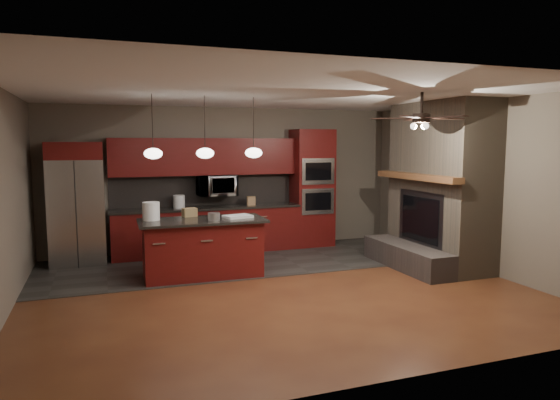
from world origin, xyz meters
name	(u,v)px	position (x,y,z in m)	size (l,w,h in m)	color
ground	(278,289)	(0.00, 0.00, 0.00)	(7.00, 7.00, 0.00)	brown
ceiling	(278,93)	(0.00, 0.00, 2.80)	(7.00, 6.00, 0.02)	white
back_wall	(227,179)	(0.00, 3.00, 1.40)	(7.00, 0.02, 2.80)	#696054
right_wall	(476,186)	(3.50, 0.00, 1.40)	(0.02, 6.00, 2.80)	#696054
left_wall	(1,203)	(-3.50, 0.00, 1.40)	(0.02, 6.00, 2.80)	#696054
slate_tile_patch	(244,261)	(0.00, 1.80, 0.01)	(7.00, 2.40, 0.01)	#2F2D2A
fireplace_column	(438,191)	(3.04, 0.40, 1.30)	(1.30, 2.10, 2.80)	#6C5F4D
back_cabinetry	(207,207)	(-0.48, 2.74, 0.89)	(3.59, 0.64, 2.20)	#5C1011
oven_tower	(312,188)	(1.70, 2.69, 1.19)	(0.80, 0.63, 2.38)	#5C1011
microwave	(217,185)	(-0.27, 2.75, 1.30)	(0.73, 0.41, 0.50)	silver
refrigerator	(77,204)	(-2.78, 2.62, 1.06)	(0.91, 0.75, 2.13)	silver
kitchen_island	(203,248)	(-0.90, 1.04, 0.47)	(1.98, 0.94, 0.92)	#5C1011
white_bucket	(151,211)	(-1.66, 1.22, 1.06)	(0.26, 0.26, 0.28)	white
paint_can	(214,217)	(-0.75, 0.85, 0.98)	(0.18, 0.18, 0.12)	silver
paint_tray	(238,216)	(-0.33, 1.01, 0.94)	(0.42, 0.30, 0.04)	white
cardboard_box	(190,212)	(-1.03, 1.41, 0.99)	(0.22, 0.16, 0.14)	olive
counter_bucket	(179,202)	(-1.01, 2.70, 1.02)	(0.21, 0.21, 0.24)	white
counter_box	(251,201)	(0.38, 2.65, 0.99)	(0.15, 0.12, 0.17)	tan
pendant_left	(153,153)	(-1.65, 0.70, 1.96)	(0.26, 0.26, 0.92)	black
pendant_center	(205,153)	(-0.90, 0.70, 1.96)	(0.26, 0.26, 0.92)	black
pendant_right	(254,153)	(-0.15, 0.70, 1.96)	(0.26, 0.26, 0.92)	black
ceiling_fan	(421,118)	(1.80, -0.80, 2.46)	(1.27, 1.33, 0.41)	black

